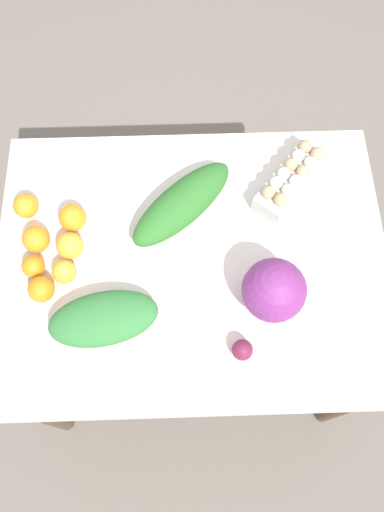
{
  "coord_description": "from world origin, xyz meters",
  "views": [
    {
      "loc": [
        0.02,
        0.56,
        2.09
      ],
      "look_at": [
        0.0,
        0.0,
        0.78
      ],
      "focal_mm": 35.0,
      "sensor_mm": 36.0,
      "label": 1
    }
  ],
  "objects_px": {
    "beet_root": "(242,350)",
    "orange_2": "(41,289)",
    "egg_carton": "(292,178)",
    "orange_1": "(70,246)",
    "orange_5": "(26,206)",
    "greens_bunch_beet_tops": "(104,318)",
    "orange_6": "(64,272)",
    "greens_bunch_kale": "(182,203)",
    "orange_3": "(73,218)",
    "orange_0": "(36,239)",
    "orange_4": "(33,266)",
    "cabbage_purple": "(274,290)"
  },
  "relations": [
    {
      "from": "greens_bunch_kale",
      "to": "orange_4",
      "type": "xyz_separation_m",
      "value": [
        0.42,
        0.18,
        -0.02
      ]
    },
    {
      "from": "egg_carton",
      "to": "orange_1",
      "type": "bearing_deg",
      "value": -33.49
    },
    {
      "from": "egg_carton",
      "to": "greens_bunch_beet_tops",
      "type": "xyz_separation_m",
      "value": [
        0.55,
        0.42,
        -0.0
      ]
    },
    {
      "from": "egg_carton",
      "to": "greens_bunch_beet_tops",
      "type": "relative_size",
      "value": 0.94
    },
    {
      "from": "greens_bunch_beet_tops",
      "to": "orange_3",
      "type": "distance_m",
      "value": 0.32
    },
    {
      "from": "beet_root",
      "to": "orange_2",
      "type": "xyz_separation_m",
      "value": [
        0.54,
        -0.18,
        0.01
      ]
    },
    {
      "from": "orange_2",
      "to": "orange_6",
      "type": "relative_size",
      "value": 1.09
    },
    {
      "from": "cabbage_purple",
      "to": "beet_root",
      "type": "bearing_deg",
      "value": 58.4
    },
    {
      "from": "cabbage_purple",
      "to": "orange_6",
      "type": "distance_m",
      "value": 0.58
    },
    {
      "from": "greens_bunch_beet_tops",
      "to": "orange_6",
      "type": "relative_size",
      "value": 4.4
    },
    {
      "from": "orange_2",
      "to": "orange_3",
      "type": "height_order",
      "value": "orange_3"
    },
    {
      "from": "orange_5",
      "to": "egg_carton",
      "type": "bearing_deg",
      "value": -175.1
    },
    {
      "from": "egg_carton",
      "to": "orange_4",
      "type": "relative_size",
      "value": 4.35
    },
    {
      "from": "orange_0",
      "to": "orange_5",
      "type": "relative_size",
      "value": 1.06
    },
    {
      "from": "orange_0",
      "to": "orange_1",
      "type": "relative_size",
      "value": 1.01
    },
    {
      "from": "greens_bunch_beet_tops",
      "to": "beet_root",
      "type": "distance_m",
      "value": 0.38
    },
    {
      "from": "greens_bunch_kale",
      "to": "orange_3",
      "type": "distance_m",
      "value": 0.32
    },
    {
      "from": "cabbage_purple",
      "to": "egg_carton",
      "type": "distance_m",
      "value": 0.38
    },
    {
      "from": "egg_carton",
      "to": "greens_bunch_kale",
      "type": "xyz_separation_m",
      "value": [
        0.33,
        0.08,
        0.01
      ]
    },
    {
      "from": "greens_bunch_kale",
      "to": "orange_3",
      "type": "bearing_deg",
      "value": 5.75
    },
    {
      "from": "orange_4",
      "to": "orange_5",
      "type": "height_order",
      "value": "orange_5"
    },
    {
      "from": "cabbage_purple",
      "to": "orange_4",
      "type": "relative_size",
      "value": 2.7
    },
    {
      "from": "greens_bunch_beet_tops",
      "to": "orange_2",
      "type": "distance_m",
      "value": 0.2
    },
    {
      "from": "orange_6",
      "to": "orange_1",
      "type": "bearing_deg",
      "value": -98.88
    },
    {
      "from": "orange_2",
      "to": "orange_3",
      "type": "bearing_deg",
      "value": -108.65
    },
    {
      "from": "orange_5",
      "to": "orange_2",
      "type": "bearing_deg",
      "value": 104.49
    },
    {
      "from": "orange_2",
      "to": "orange_4",
      "type": "xyz_separation_m",
      "value": [
        0.03,
        -0.07,
        -0.0
      ]
    },
    {
      "from": "egg_carton",
      "to": "orange_6",
      "type": "distance_m",
      "value": 0.72
    },
    {
      "from": "cabbage_purple",
      "to": "orange_6",
      "type": "relative_size",
      "value": 2.57
    },
    {
      "from": "cabbage_purple",
      "to": "orange_1",
      "type": "relative_size",
      "value": 2.23
    },
    {
      "from": "egg_carton",
      "to": "orange_1",
      "type": "distance_m",
      "value": 0.68
    },
    {
      "from": "orange_1",
      "to": "orange_5",
      "type": "bearing_deg",
      "value": -44.07
    },
    {
      "from": "orange_2",
      "to": "orange_5",
      "type": "distance_m",
      "value": 0.27
    },
    {
      "from": "greens_bunch_kale",
      "to": "orange_1",
      "type": "height_order",
      "value": "greens_bunch_kale"
    },
    {
      "from": "cabbage_purple",
      "to": "greens_bunch_kale",
      "type": "height_order",
      "value": "cabbage_purple"
    },
    {
      "from": "beet_root",
      "to": "orange_3",
      "type": "height_order",
      "value": "orange_3"
    },
    {
      "from": "cabbage_purple",
      "to": "orange_6",
      "type": "bearing_deg",
      "value": -8.93
    },
    {
      "from": "cabbage_purple",
      "to": "orange_3",
      "type": "distance_m",
      "value": 0.61
    },
    {
      "from": "greens_bunch_kale",
      "to": "beet_root",
      "type": "height_order",
      "value": "greens_bunch_kale"
    },
    {
      "from": "greens_bunch_kale",
      "to": "orange_1",
      "type": "xyz_separation_m",
      "value": [
        0.32,
        0.12,
        -0.01
      ]
    },
    {
      "from": "greens_bunch_beet_tops",
      "to": "greens_bunch_kale",
      "type": "distance_m",
      "value": 0.4
    },
    {
      "from": "orange_0",
      "to": "orange_2",
      "type": "relative_size",
      "value": 1.07
    },
    {
      "from": "beet_root",
      "to": "orange_6",
      "type": "relative_size",
      "value": 0.84
    },
    {
      "from": "egg_carton",
      "to": "beet_root",
      "type": "distance_m",
      "value": 0.54
    },
    {
      "from": "cabbage_purple",
      "to": "orange_1",
      "type": "xyz_separation_m",
      "value": [
        0.56,
        -0.17,
        -0.05
      ]
    },
    {
      "from": "greens_bunch_kale",
      "to": "orange_5",
      "type": "relative_size",
      "value": 5.04
    },
    {
      "from": "cabbage_purple",
      "to": "orange_4",
      "type": "height_order",
      "value": "cabbage_purple"
    },
    {
      "from": "egg_carton",
      "to": "orange_5",
      "type": "xyz_separation_m",
      "value": [
        0.79,
        0.07,
        -0.01
      ]
    },
    {
      "from": "orange_5",
      "to": "orange_6",
      "type": "bearing_deg",
      "value": 120.89
    },
    {
      "from": "greens_bunch_kale",
      "to": "orange_0",
      "type": "bearing_deg",
      "value": 13.14
    }
  ]
}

